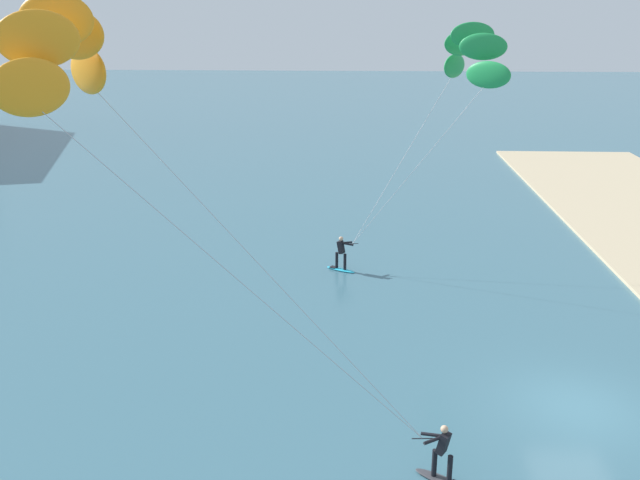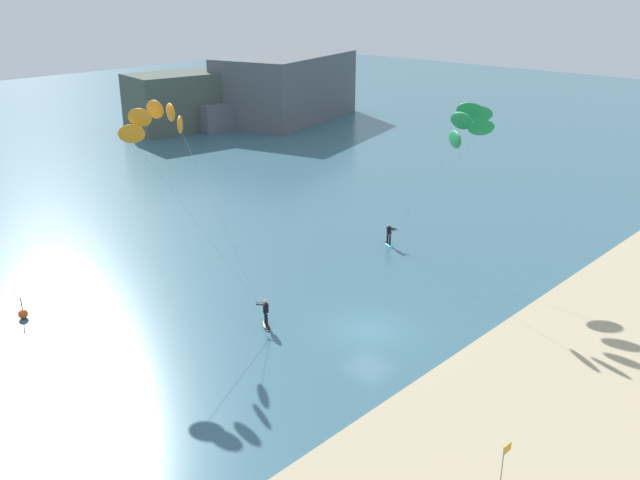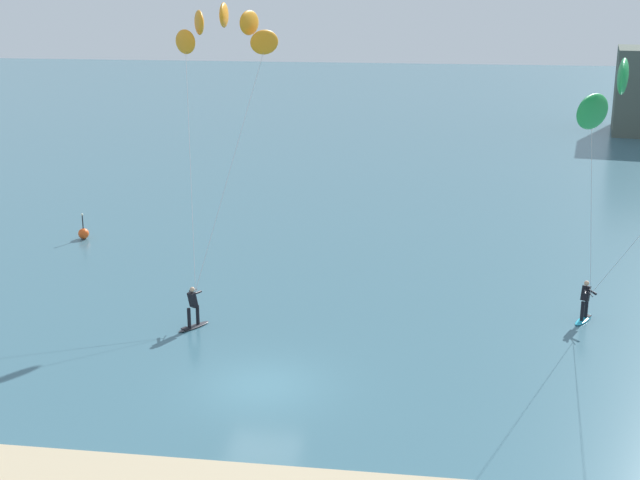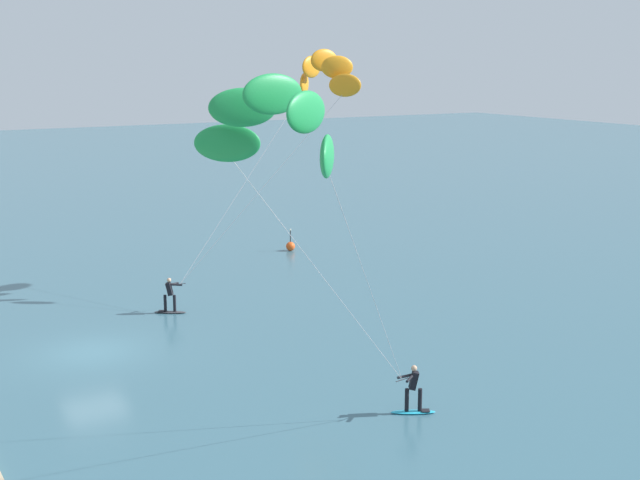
% 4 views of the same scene
% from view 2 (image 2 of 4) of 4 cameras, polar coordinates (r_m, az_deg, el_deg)
% --- Properties ---
extents(ground_plane, '(240.00, 240.00, 0.00)m').
position_cam_2_polar(ground_plane, '(39.90, 4.13, -7.42)').
color(ground_plane, '#386070').
extents(sand_strip, '(80.00, 11.15, 0.16)m').
position_cam_2_polar(sand_strip, '(35.10, 18.20, -12.63)').
color(sand_strip, tan).
rests_on(sand_strip, ground).
extents(kitesurfer_nearshore, '(4.93, 10.22, 12.10)m').
position_cam_2_polar(kitesurfer_nearshore, '(42.72, -13.00, 8.97)').
color(kitesurfer_nearshore, '#333338').
rests_on(kitesurfer_nearshore, ground).
extents(kitesurfer_mid_water, '(6.08, 7.62, 11.21)m').
position_cam_2_polar(kitesurfer_mid_water, '(47.59, 11.95, 9.09)').
color(kitesurfer_mid_water, '#23ADD1').
rests_on(kitesurfer_mid_water, ground).
extents(marker_buoy, '(0.56, 0.56, 1.38)m').
position_cam_2_polar(marker_buoy, '(44.57, -23.27, -5.60)').
color(marker_buoy, '#EA5119').
rests_on(marker_buoy, ground).
extents(beach_flag, '(0.57, 0.05, 2.20)m').
position_cam_2_polar(beach_flag, '(28.36, 14.97, -17.07)').
color(beach_flag, gray).
rests_on(beach_flag, sand_strip).
extents(distant_headland, '(33.49, 21.93, 8.99)m').
position_cam_2_polar(distant_headland, '(101.74, -5.43, 11.82)').
color(distant_headland, '#565B60').
rests_on(distant_headland, ground).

